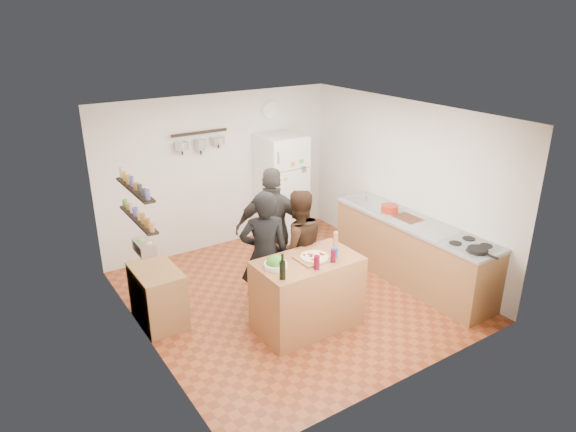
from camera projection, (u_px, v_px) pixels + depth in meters
room_shell at (276, 203)px, 6.92m from camera, size 4.20×4.20×4.20m
prep_island at (307, 293)px, 6.24m from camera, size 1.25×0.72×0.91m
pizza_board at (314, 258)px, 6.10m from camera, size 0.42×0.34×0.02m
pizza at (314, 257)px, 6.09m from camera, size 0.34×0.34×0.02m
salad_bowl at (276, 265)px, 5.89m from camera, size 0.27×0.27×0.05m
wine_bottle at (282, 270)px, 5.61m from camera, size 0.07×0.07×0.21m
wine_glass_near at (317, 262)px, 5.83m from camera, size 0.07×0.07×0.17m
wine_glass_far at (333, 256)px, 6.00m from camera, size 0.06×0.06×0.15m
pepper_mill at (335, 242)px, 6.31m from camera, size 0.06×0.06×0.20m
salt_canister at (334, 253)px, 6.11m from camera, size 0.08×0.08×0.13m
person_left at (264, 255)px, 6.35m from camera, size 0.72×0.61×1.68m
person_center at (298, 248)px, 6.67m from camera, size 0.89×0.76×1.58m
person_back at (273, 231)px, 6.95m from camera, size 1.09×0.97×1.77m
counter_run at (412, 251)px, 7.36m from camera, size 0.63×2.63×0.90m
stove_top at (471, 246)px, 6.45m from camera, size 0.60×0.62×0.02m
skillet at (478, 250)px, 6.25m from camera, size 0.25×0.25×0.05m
sink at (374, 204)px, 7.85m from camera, size 0.50×0.80×0.03m
cutting_board at (408, 219)px, 7.29m from camera, size 0.30×0.40×0.02m
red_bowl at (390, 209)px, 7.49m from camera, size 0.25×0.25×0.10m
fridge at (281, 188)px, 8.60m from camera, size 0.70×0.68×1.80m
wall_clock at (270, 110)px, 8.39m from camera, size 0.30×0.03×0.30m
spice_shelf_lower at (138, 219)px, 5.70m from camera, size 0.12×1.00×0.02m
spice_shelf_upper at (135, 189)px, 5.57m from camera, size 0.12×1.00×0.02m
produce_basket at (144, 247)px, 5.84m from camera, size 0.18×0.35×0.14m
side_table at (158, 295)px, 6.37m from camera, size 0.50×0.80×0.73m
pot_rack at (200, 133)px, 7.74m from camera, size 0.90×0.04×0.04m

